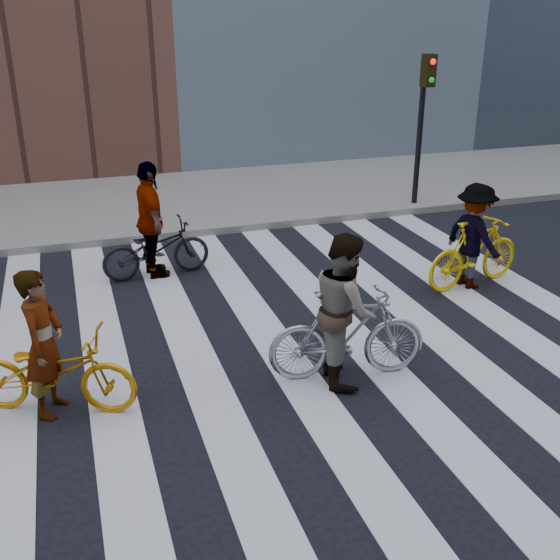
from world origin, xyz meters
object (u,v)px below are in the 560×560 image
traffic_signal (424,106)px  rider_right (474,236)px  bike_yellow_left (53,372)px  rider_rear (151,221)px  bike_silver_mid (347,334)px  bike_dark_rear (156,249)px  bike_yellow_right (475,253)px  rider_mid (345,308)px  rider_left (44,343)px

traffic_signal → rider_right: (-1.34, -4.13, -1.43)m
bike_yellow_left → rider_rear: bearing=-2.2°
bike_silver_mid → bike_dark_rear: 4.36m
traffic_signal → bike_dark_rear: traffic_signal is taller
bike_yellow_right → rider_rear: rider_rear is taller
traffic_signal → bike_yellow_left: bearing=-143.4°
bike_yellow_left → traffic_signal: bearing=-31.7°
traffic_signal → bike_silver_mid: (-4.38, -6.10, -1.71)m
bike_silver_mid → bike_yellow_left: bearing=93.8°
bike_yellow_right → rider_mid: rider_mid is taller
rider_mid → bike_yellow_left: bearing=93.7°
rider_left → rider_right: size_ratio=1.00×
traffic_signal → bike_dark_rear: bearing=-161.1°
rider_mid → rider_rear: 4.35m
bike_silver_mid → bike_yellow_right: (3.09, 1.97, -0.01)m
rider_rear → bike_silver_mid: bearing=-162.4°
bike_dark_rear → bike_yellow_right: bearing=-119.0°
bike_silver_mid → bike_dark_rear: bearing=32.5°
bike_dark_rear → rider_rear: size_ratio=0.93×
rider_left → bike_yellow_left: bearing=-68.3°
bike_silver_mid → rider_mid: rider_mid is taller
bike_yellow_left → bike_yellow_right: size_ratio=0.99×
rider_right → rider_mid: bearing=111.5°
traffic_signal → bike_yellow_right: (-1.29, -4.13, -1.72)m
bike_yellow_left → bike_silver_mid: bike_silver_mid is taller
bike_silver_mid → traffic_signal: bearing=-26.1°
rider_left → rider_mid: 3.39m
traffic_signal → bike_silver_mid: bearing=-125.7°
rider_mid → traffic_signal: bearing=-26.4°
bike_dark_rear → rider_left: rider_left is taller
traffic_signal → bike_yellow_right: 4.65m
bike_silver_mid → rider_right: bearing=-47.4°
bike_dark_rear → bike_silver_mid: bearing=-163.0°
bike_yellow_left → bike_silver_mid: size_ratio=0.97×
bike_yellow_right → rider_left: rider_left is taller
rider_right → rider_rear: rider_rear is taller
traffic_signal → bike_yellow_right: bearing=-107.4°
bike_yellow_right → rider_mid: bearing=111.1°
bike_yellow_right → bike_dark_rear: (-4.78, 2.04, -0.09)m
bike_silver_mid → rider_right: 3.63m
bike_yellow_left → rider_mid: size_ratio=1.01×
traffic_signal → rider_right: traffic_signal is taller
rider_left → rider_right: bearing=-54.2°
traffic_signal → rider_mid: bearing=-126.0°
bike_yellow_right → rider_right: bearing=79.0°
bike_silver_mid → rider_mid: 0.35m
bike_yellow_left → rider_left: 0.37m
rider_mid → rider_rear: size_ratio=0.95×
rider_left → rider_right: (6.46, 1.62, -0.00)m
bike_yellow_right → bike_silver_mid: bearing=111.5°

